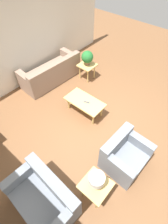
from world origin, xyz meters
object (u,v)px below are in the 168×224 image
Objects in this scene: coffee_table at (85,102)px; table_lamp at (97,180)px; sofa at (52,73)px; side_table_lamp at (96,186)px; potted_plant at (87,57)px; side_table_plant at (87,67)px; armchair at (124,156)px; loveseat at (44,198)px.

table_lamp is (-1.61, 1.59, 0.39)m from coffee_table.
table_lamp reaches higher than coffee_table.
sofa is 3.95m from table_lamp.
side_table_lamp is 3.87m from potted_plant.
side_table_plant is 1.12× the size of potted_plant.
side_table_lamp is (-3.39, 1.98, 0.15)m from sofa.
armchair is at bearing 144.21° from side_table_plant.
side_table_plant is at bearing 121.40° from loveseat.
table_lamp reaches higher than loveseat.
table_lamp is (0.05, 0.96, 0.46)m from armchair.
loveseat is at bearing 160.80° from armchair.
side_table_plant is (-0.81, -0.88, 0.15)m from sofa.
sofa is 3.93m from side_table_lamp.
coffee_table is 2.30m from table_lamp.
potted_plant is 3.85m from table_lamp.
loveseat reaches higher than sofa.
potted_plant is 1.29× the size of table_lamp.
coffee_table is (0.98, -2.34, 0.08)m from loveseat.
coffee_table is (-1.78, 0.39, 0.09)m from sofa.
coffee_table is at bearing 127.33° from side_table_plant.
side_table_plant is 1.45× the size of table_lamp.
potted_plant reaches higher than table_lamp.
armchair is at bearing 76.80° from sofa.
armchair is 1.84m from loveseat.
coffee_table is 2.26m from side_table_lamp.
loveseat is at bearing 112.73° from coffee_table.
side_table_lamp is (-2.58, 2.86, 0.00)m from side_table_plant.
side_table_plant is at bearing 56.77° from armchair.
table_lamp is at bearing 135.41° from coffee_table.
side_table_plant and side_table_lamp have the same top height.
table_lamp is (-3.39, 1.98, 0.48)m from sofa.
potted_plant is at bearing -47.93° from table_lamp.
side_table_lamp is at bearing 0.00° from table_lamp.
loveseat is at bearing 50.02° from table_lamp.
side_table_plant is 3.86m from table_lamp.
potted_plant reaches higher than side_table_plant.
table_lamp reaches higher than armchair.
sofa is at bearing 138.35° from loveseat.
potted_plant is (0.00, -0.00, 0.36)m from side_table_plant.
armchair is 3.28m from potted_plant.
side_table_plant is at bearing 140.63° from sofa.
loveseat is 1.23× the size of coffee_table.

